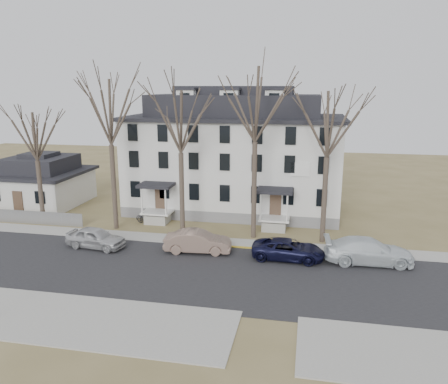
% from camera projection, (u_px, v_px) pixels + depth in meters
% --- Properties ---
extents(ground, '(120.00, 120.00, 0.00)m').
position_uv_depth(ground, '(216.00, 289.00, 26.55)').
color(ground, olive).
rests_on(ground, ground).
extents(main_road, '(120.00, 10.00, 0.04)m').
position_uv_depth(main_road, '(223.00, 275.00, 28.46)').
color(main_road, '#27272A').
rests_on(main_road, ground).
extents(far_sidewalk, '(120.00, 2.00, 0.08)m').
position_uv_depth(far_sidewalk, '(238.00, 244.00, 34.18)').
color(far_sidewalk, '#A09F97').
rests_on(far_sidewalk, ground).
extents(near_sidewalk_left, '(20.00, 5.00, 0.08)m').
position_uv_depth(near_sidewalk_left, '(50.00, 317.00, 23.28)').
color(near_sidewalk_left, '#A09F97').
rests_on(near_sidewalk_left, ground).
extents(yellow_curb, '(14.00, 0.25, 0.06)m').
position_uv_depth(yellow_curb, '(302.00, 253.00, 32.39)').
color(yellow_curb, gold).
rests_on(yellow_curb, ground).
extents(boarding_house, '(20.80, 12.36, 12.05)m').
position_uv_depth(boarding_house, '(234.00, 156.00, 42.78)').
color(boarding_house, slate).
rests_on(boarding_house, ground).
extents(small_house, '(8.70, 8.70, 5.00)m').
position_uv_depth(small_house, '(42.00, 183.00, 45.40)').
color(small_house, silver).
rests_on(small_house, ground).
extents(fence, '(14.00, 0.06, 1.20)m').
position_uv_depth(fence, '(12.00, 222.00, 39.55)').
color(fence, gray).
rests_on(fence, ground).
extents(tree_far_left, '(8.40, 8.40, 13.72)m').
position_uv_depth(tree_far_left, '(109.00, 107.00, 35.52)').
color(tree_far_left, '#473B31').
rests_on(tree_far_left, ground).
extents(tree_mid_left, '(7.80, 7.80, 12.74)m').
position_uv_depth(tree_mid_left, '(180.00, 118.00, 34.57)').
color(tree_mid_left, '#473B31').
rests_on(tree_mid_left, ground).
extents(tree_center, '(9.00, 9.00, 14.70)m').
position_uv_depth(tree_center, '(256.00, 99.00, 33.10)').
color(tree_center, '#473B31').
rests_on(tree_center, ground).
extents(tree_mid_right, '(7.80, 7.80, 12.74)m').
position_uv_depth(tree_mid_right, '(329.00, 120.00, 32.42)').
color(tree_mid_right, '#473B31').
rests_on(tree_mid_right, ground).
extents(tree_bungalow, '(6.60, 6.60, 10.78)m').
position_uv_depth(tree_bungalow, '(35.00, 133.00, 37.36)').
color(tree_bungalow, '#473B31').
rests_on(tree_bungalow, ground).
extents(car_silver, '(4.78, 2.40, 1.56)m').
position_uv_depth(car_silver, '(96.00, 238.00, 33.14)').
color(car_silver, silver).
rests_on(car_silver, ground).
extents(car_tan, '(5.07, 2.19, 1.62)m').
position_uv_depth(car_tan, '(198.00, 242.00, 32.24)').
color(car_tan, '#876D5E').
rests_on(car_tan, ground).
extents(car_navy, '(5.18, 2.50, 1.42)m').
position_uv_depth(car_navy, '(288.00, 250.00, 30.94)').
color(car_navy, black).
rests_on(car_navy, ground).
extents(car_white, '(6.20, 2.84, 1.76)m').
position_uv_depth(car_white, '(369.00, 251.00, 30.23)').
color(car_white, silver).
rests_on(car_white, ground).
extents(bicycle_left, '(1.81, 0.99, 0.90)m').
position_uv_depth(bicycle_left, '(146.00, 217.00, 39.73)').
color(bicycle_left, black).
rests_on(bicycle_left, ground).
extents(bicycle_right, '(1.73, 0.88, 1.00)m').
position_uv_depth(bicycle_right, '(145.00, 219.00, 38.95)').
color(bicycle_right, black).
rests_on(bicycle_right, ground).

